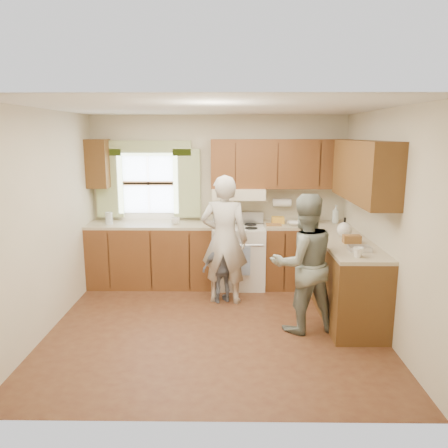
{
  "coord_description": "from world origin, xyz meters",
  "views": [
    {
      "loc": [
        0.16,
        -4.8,
        2.23
      ],
      "look_at": [
        0.1,
        0.4,
        1.15
      ],
      "focal_mm": 35.0,
      "sensor_mm": 36.0,
      "label": 1
    }
  ],
  "objects_px": {
    "stove": "(238,255)",
    "woman_left": "(224,240)",
    "child": "(223,268)",
    "woman_right": "(303,263)"
  },
  "relations": [
    {
      "from": "woman_left",
      "to": "child",
      "type": "bearing_deg",
      "value": 32.5
    },
    {
      "from": "woman_left",
      "to": "woman_right",
      "type": "distance_m",
      "value": 1.24
    },
    {
      "from": "woman_right",
      "to": "woman_left",
      "type": "bearing_deg",
      "value": -58.37
    },
    {
      "from": "stove",
      "to": "woman_left",
      "type": "distance_m",
      "value": 0.78
    },
    {
      "from": "woman_left",
      "to": "child",
      "type": "distance_m",
      "value": 0.38
    },
    {
      "from": "child",
      "to": "woman_right",
      "type": "bearing_deg",
      "value": 116.06
    },
    {
      "from": "stove",
      "to": "child",
      "type": "xyz_separation_m",
      "value": [
        -0.22,
        -0.65,
        0.01
      ]
    },
    {
      "from": "stove",
      "to": "woman_left",
      "type": "xyz_separation_m",
      "value": [
        -0.2,
        -0.64,
        0.39
      ]
    },
    {
      "from": "stove",
      "to": "child",
      "type": "distance_m",
      "value": 0.69
    },
    {
      "from": "woman_left",
      "to": "woman_right",
      "type": "xyz_separation_m",
      "value": [
        0.9,
        -0.85,
        -0.06
      ]
    }
  ]
}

